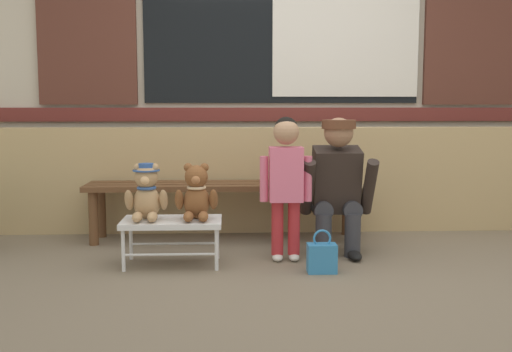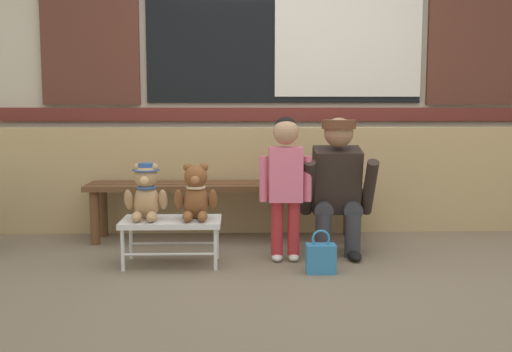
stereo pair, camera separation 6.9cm
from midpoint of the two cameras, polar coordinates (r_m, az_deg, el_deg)
ground_plane at (r=3.75m, az=4.26°, el=-9.40°), size 60.00×60.00×0.00m
brick_low_wall at (r=5.06m, az=2.39°, el=-0.27°), size 6.46×0.25×0.85m
shop_facade at (r=5.57m, az=2.03°, el=13.04°), size 6.59×0.26×3.27m
wooden_bench_long at (r=4.69m, az=-3.36°, el=-1.48°), size 2.10×0.40×0.44m
small_display_bench at (r=4.00m, az=-8.34°, el=-4.50°), size 0.64×0.36×0.30m
teddy_bear_with_hat at (r=3.99m, az=-10.67°, el=-1.57°), size 0.28×0.27×0.36m
teddy_bear_plain at (r=3.96m, az=-6.08°, el=-1.69°), size 0.28×0.26×0.36m
child_standing at (r=4.03m, az=2.32°, el=0.34°), size 0.35×0.18×0.96m
adult_crouching at (r=4.24m, az=7.20°, el=-0.91°), size 0.50×0.49×0.95m
handbag_on_ground at (r=3.84m, az=5.65°, el=-7.56°), size 0.18×0.11×0.27m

